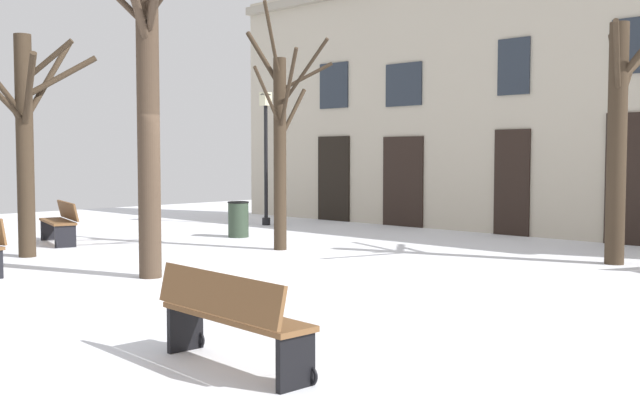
{
  "coord_description": "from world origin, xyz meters",
  "views": [
    {
      "loc": [
        8.77,
        -7.47,
        1.89
      ],
      "look_at": [
        0.0,
        1.65,
        1.12
      ],
      "focal_mm": 41.77,
      "sensor_mm": 36.0,
      "label": 1
    }
  ],
  "objects_px": {
    "streetlamp": "(266,142)",
    "litter_bin": "(238,219)",
    "bench_back_to_back_left": "(60,222)",
    "tree_center": "(148,92)",
    "tree_near_facade": "(280,139)",
    "tree_left_of_center": "(27,132)",
    "bench_by_litter_bin": "(231,317)",
    "tree_right_of_center": "(618,134)"
  },
  "relations": [
    {
      "from": "streetlamp",
      "to": "litter_bin",
      "type": "relative_size",
      "value": 4.42
    },
    {
      "from": "litter_bin",
      "to": "bench_back_to_back_left",
      "type": "relative_size",
      "value": 0.46
    },
    {
      "from": "tree_center",
      "to": "streetlamp",
      "type": "relative_size",
      "value": 1.45
    },
    {
      "from": "bench_back_to_back_left",
      "to": "tree_near_facade",
      "type": "bearing_deg",
      "value": 47.16
    },
    {
      "from": "tree_left_of_center",
      "to": "bench_by_litter_bin",
      "type": "relative_size",
      "value": 2.28
    },
    {
      "from": "bench_by_litter_bin",
      "to": "litter_bin",
      "type": "bearing_deg",
      "value": -37.0
    },
    {
      "from": "litter_bin",
      "to": "bench_back_to_back_left",
      "type": "height_order",
      "value": "bench_back_to_back_left"
    },
    {
      "from": "litter_bin",
      "to": "tree_center",
      "type": "bearing_deg",
      "value": -53.37
    },
    {
      "from": "tree_near_facade",
      "to": "litter_bin",
      "type": "distance_m",
      "value": 3.12
    },
    {
      "from": "tree_near_facade",
      "to": "tree_center",
      "type": "height_order",
      "value": "tree_center"
    },
    {
      "from": "tree_near_facade",
      "to": "litter_bin",
      "type": "bearing_deg",
      "value": 159.23
    },
    {
      "from": "bench_back_to_back_left",
      "to": "litter_bin",
      "type": "bearing_deg",
      "value": 78.54
    },
    {
      "from": "litter_bin",
      "to": "bench_by_litter_bin",
      "type": "bearing_deg",
      "value": -40.23
    },
    {
      "from": "streetlamp",
      "to": "bench_back_to_back_left",
      "type": "relative_size",
      "value": 2.04
    },
    {
      "from": "litter_bin",
      "to": "bench_by_litter_bin",
      "type": "distance_m",
      "value": 10.65
    },
    {
      "from": "tree_near_facade",
      "to": "bench_back_to_back_left",
      "type": "xyz_separation_m",
      "value": [
        -4.18,
        -2.53,
        -1.73
      ]
    },
    {
      "from": "tree_center",
      "to": "bench_back_to_back_left",
      "type": "bearing_deg",
      "value": 167.16
    },
    {
      "from": "tree_near_facade",
      "to": "bench_back_to_back_left",
      "type": "height_order",
      "value": "tree_near_facade"
    },
    {
      "from": "bench_by_litter_bin",
      "to": "bench_back_to_back_left",
      "type": "bearing_deg",
      "value": -15.89
    },
    {
      "from": "tree_right_of_center",
      "to": "bench_by_litter_bin",
      "type": "bearing_deg",
      "value": -89.06
    },
    {
      "from": "tree_right_of_center",
      "to": "streetlamp",
      "type": "relative_size",
      "value": 1.14
    },
    {
      "from": "tree_center",
      "to": "litter_bin",
      "type": "distance_m",
      "value": 6.26
    },
    {
      "from": "tree_near_facade",
      "to": "tree_center",
      "type": "relative_size",
      "value": 0.9
    },
    {
      "from": "tree_near_facade",
      "to": "bench_by_litter_bin",
      "type": "distance_m",
      "value": 8.46
    },
    {
      "from": "streetlamp",
      "to": "litter_bin",
      "type": "bearing_deg",
      "value": -54.34
    },
    {
      "from": "tree_left_of_center",
      "to": "bench_by_litter_bin",
      "type": "xyz_separation_m",
      "value": [
        8.36,
        -2.04,
        -1.84
      ]
    },
    {
      "from": "tree_near_facade",
      "to": "bench_by_litter_bin",
      "type": "relative_size",
      "value": 2.64
    },
    {
      "from": "tree_center",
      "to": "streetlamp",
      "type": "height_order",
      "value": "tree_center"
    },
    {
      "from": "tree_right_of_center",
      "to": "litter_bin",
      "type": "bearing_deg",
      "value": -167.28
    },
    {
      "from": "tree_right_of_center",
      "to": "litter_bin",
      "type": "relative_size",
      "value": 5.04
    },
    {
      "from": "tree_right_of_center",
      "to": "bench_by_litter_bin",
      "type": "xyz_separation_m",
      "value": [
        0.14,
        -8.68,
        -1.79
      ]
    },
    {
      "from": "tree_left_of_center",
      "to": "tree_right_of_center",
      "type": "xyz_separation_m",
      "value": [
        8.22,
        6.64,
        -0.05
      ]
    },
    {
      "from": "tree_left_of_center",
      "to": "litter_bin",
      "type": "xyz_separation_m",
      "value": [
        0.24,
        4.84,
        -1.89
      ]
    },
    {
      "from": "tree_near_facade",
      "to": "tree_right_of_center",
      "type": "height_order",
      "value": "tree_near_facade"
    },
    {
      "from": "tree_right_of_center",
      "to": "streetlamp",
      "type": "bearing_deg",
      "value": 176.35
    },
    {
      "from": "streetlamp",
      "to": "tree_center",
      "type": "bearing_deg",
      "value": -53.7
    },
    {
      "from": "litter_bin",
      "to": "tree_right_of_center",
      "type": "bearing_deg",
      "value": 12.72
    },
    {
      "from": "bench_back_to_back_left",
      "to": "tree_right_of_center",
      "type": "bearing_deg",
      "value": 44.15
    },
    {
      "from": "tree_near_facade",
      "to": "bench_back_to_back_left",
      "type": "relative_size",
      "value": 2.66
    },
    {
      "from": "tree_left_of_center",
      "to": "streetlamp",
      "type": "bearing_deg",
      "value": 101.69
    },
    {
      "from": "tree_left_of_center",
      "to": "streetlamp",
      "type": "distance_m",
      "value": 7.42
    },
    {
      "from": "bench_back_to_back_left",
      "to": "tree_center",
      "type": "bearing_deg",
      "value": 3.09
    }
  ]
}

